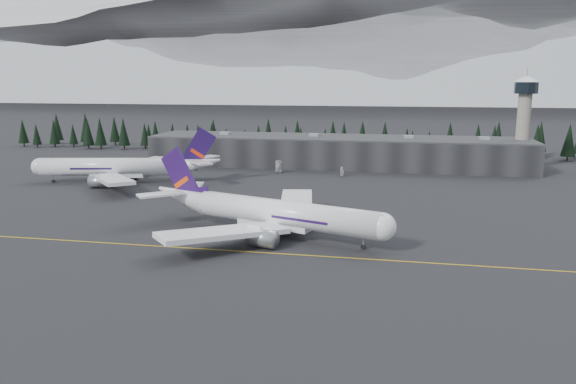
% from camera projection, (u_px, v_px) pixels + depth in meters
% --- Properties ---
extents(ground, '(1400.00, 1400.00, 0.00)m').
position_uv_depth(ground, '(270.00, 250.00, 121.79)').
color(ground, black).
rests_on(ground, ground).
extents(taxiline, '(400.00, 0.40, 0.02)m').
position_uv_depth(taxiline, '(267.00, 253.00, 119.86)').
color(taxiline, gold).
rests_on(taxiline, ground).
extents(terminal, '(160.00, 30.00, 12.60)m').
position_uv_depth(terminal, '(337.00, 151.00, 240.67)').
color(terminal, black).
rests_on(terminal, ground).
extents(control_tower, '(10.00, 10.00, 37.70)m').
position_uv_depth(control_tower, '(524.00, 113.00, 225.51)').
color(control_tower, gray).
rests_on(control_tower, ground).
extents(treeline, '(360.00, 20.00, 15.00)m').
position_uv_depth(treeline, '(346.00, 140.00, 275.99)').
color(treeline, black).
rests_on(treeline, ground).
extents(mountain_ridge, '(4400.00, 900.00, 420.00)m').
position_uv_depth(mountain_ridge, '(389.00, 99.00, 1082.68)').
color(mountain_ridge, white).
rests_on(mountain_ridge, ground).
extents(jet_main, '(64.56, 58.11, 19.52)m').
position_uv_depth(jet_main, '(265.00, 211.00, 133.80)').
color(jet_main, white).
rests_on(jet_main, ground).
extents(jet_parked, '(67.43, 61.63, 20.06)m').
position_uv_depth(jet_parked, '(125.00, 167.00, 200.96)').
color(jet_parked, silver).
rests_on(jet_parked, ground).
extents(gse_vehicle_a, '(3.99, 5.66, 1.43)m').
position_uv_depth(gse_vehicle_a, '(278.00, 171.00, 223.32)').
color(gse_vehicle_a, silver).
rests_on(gse_vehicle_a, ground).
extents(gse_vehicle_b, '(4.05, 2.92, 1.28)m').
position_uv_depth(gse_vehicle_b, '(342.00, 175.00, 214.99)').
color(gse_vehicle_b, silver).
rests_on(gse_vehicle_b, ground).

